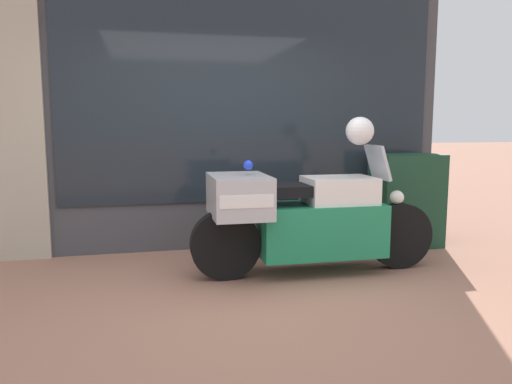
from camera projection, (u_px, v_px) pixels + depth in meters
ground_plane at (250, 301)px, 4.10m from camera, size 60.00×60.00×0.00m
shop_building at (177, 73)px, 5.66m from camera, size 5.50×0.55×4.01m
window_display at (246, 202)px, 6.08m from camera, size 4.11×0.30×2.07m
paramedic_motorcycle at (302, 216)px, 4.75m from camera, size 2.42×0.75×1.24m
utility_cabinet at (406, 200)px, 5.89m from camera, size 0.77×0.51×1.09m
white_helmet at (360, 131)px, 4.77m from camera, size 0.27×0.27×0.27m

